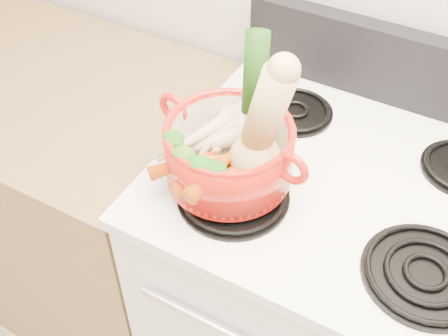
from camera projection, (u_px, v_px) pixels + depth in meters
The scene contains 24 objects.
stove_body at pixel (323, 308), 1.49m from camera, with size 0.76×0.65×0.92m, color white.
cooktop at pixel (351, 185), 1.15m from camera, with size 0.78×0.67×0.03m, color white.
control_backsplash at pixel (404, 69), 1.27m from camera, with size 0.76×0.05×0.18m, color black.
counter_left at pixel (22, 172), 1.86m from camera, with size 1.36×0.65×0.90m, color olive.
burner_front_left at pixel (233, 194), 1.10m from camera, with size 0.22×0.22×0.02m, color black.
burner_front_right at pixel (426, 273), 0.97m from camera, with size 0.22×0.22×0.02m, color black.
burner_back_left at pixel (295, 111), 1.29m from camera, with size 0.17×0.17×0.02m, color black.
dutch_oven at pixel (229, 153), 1.09m from camera, with size 0.25×0.25×0.12m, color #B4190F.
pot_handle_left at pixel (173, 108), 1.12m from camera, with size 0.07×0.07×0.02m, color #B4190F.
pot_handle_right at pixel (292, 168), 1.00m from camera, with size 0.07×0.07×0.02m, color #B4190F.
squash at pixel (271, 129), 0.99m from camera, with size 0.11×0.11×0.26m, color #DEB471, non-canonical shape.
leek at pixel (250, 101), 1.03m from camera, with size 0.04×0.04×0.29m, color white.
ginger at pixel (244, 137), 1.14m from camera, with size 0.08×0.05×0.04m, color tan.
parsnip_0 at pixel (219, 134), 1.15m from camera, with size 0.04×0.04×0.21m, color beige.
parsnip_1 at pixel (201, 144), 1.11m from camera, with size 0.05×0.05×0.22m, color beige.
parsnip_2 at pixel (229, 130), 1.14m from camera, with size 0.04×0.04×0.19m, color beige.
parsnip_3 at pixel (202, 136), 1.11m from camera, with size 0.04×0.04×0.19m, color beige.
parsnip_4 at pixel (218, 128), 1.12m from camera, with size 0.04×0.04×0.19m, color beige.
parsnip_5 at pixel (202, 133), 1.10m from camera, with size 0.04×0.04×0.21m, color beige.
carrot_0 at pixel (213, 173), 1.07m from camera, with size 0.03×0.03×0.17m, color #D5530A.
carrot_1 at pixel (184, 164), 1.08m from camera, with size 0.03×0.03×0.14m, color #CE3B0A.
carrot_2 at pixel (243, 166), 1.06m from camera, with size 0.03×0.03×0.17m, color #D85D0A.
carrot_3 at pixel (205, 161), 1.07m from camera, with size 0.03×0.03×0.14m, color #D55B0A.
carrot_4 at pixel (218, 170), 1.04m from camera, with size 0.03×0.03×0.17m, color #BC4A09.
Camera 1 is at (0.16, 0.58, 1.77)m, focal length 45.00 mm.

